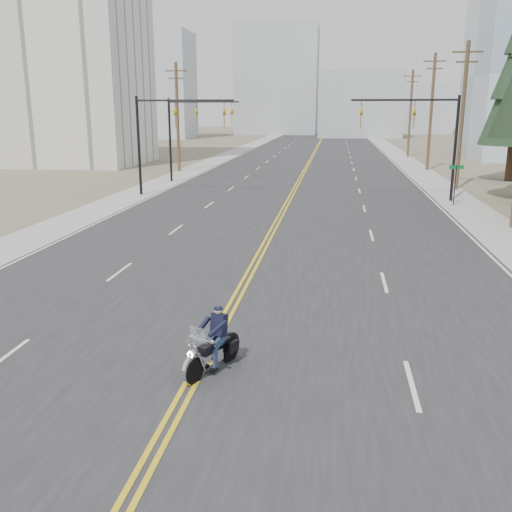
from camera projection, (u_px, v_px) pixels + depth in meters
name	position (u px, v px, depth m)	size (l,w,h in m)	color
ground_plane	(142.00, 476.00, 9.78)	(400.00, 400.00, 0.00)	#776D56
road	(313.00, 156.00, 76.92)	(20.00, 200.00, 0.01)	#303033
sidewalk_left	(229.00, 155.00, 78.45)	(3.00, 200.00, 0.01)	#A5A5A0
sidewalk_right	(400.00, 157.00, 75.39)	(3.00, 200.00, 0.01)	#A5A5A0
traffic_mast_left	(165.00, 126.00, 40.43)	(7.10, 0.26, 7.00)	black
traffic_mast_right	(425.00, 127.00, 38.04)	(7.10, 0.26, 7.00)	black
traffic_mast_far	(189.00, 124.00, 48.16)	(6.10, 0.26, 7.00)	black
street_sign	(456.00, 178.00, 36.67)	(0.90, 0.06, 2.62)	black
utility_pole_c	(462.00, 114.00, 43.13)	(2.20, 0.30, 11.00)	brown
utility_pole_d	(431.00, 110.00, 57.46)	(2.20, 0.30, 11.50)	brown
utility_pole_e	(410.00, 112.00, 73.82)	(2.20, 0.30, 11.00)	brown
utility_pole_left	(177.00, 116.00, 56.11)	(2.20, 0.30, 10.50)	brown
apartment_block	(55.00, 26.00, 62.51)	(18.00, 14.00, 30.00)	silver
haze_bldg_a	(159.00, 86.00, 121.98)	(14.00, 12.00, 22.00)	#B7BCC6
haze_bldg_b	(360.00, 105.00, 126.86)	(18.00, 14.00, 14.00)	#ADB2B7
haze_bldg_d	(277.00, 81.00, 142.40)	(20.00, 15.00, 26.00)	#ADB2B7
haze_bldg_e	(422.00, 110.00, 148.83)	(14.00, 14.00, 12.00)	#B7BCC6
haze_bldg_f	(118.00, 101.00, 139.11)	(12.00, 12.00, 16.00)	#ADB2B7
motorcyclist	(212.00, 341.00, 13.45)	(0.87, 2.03, 1.59)	black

